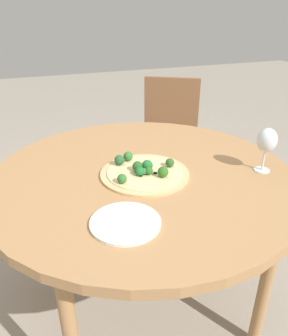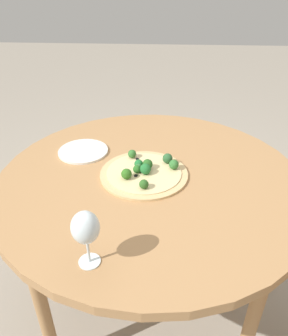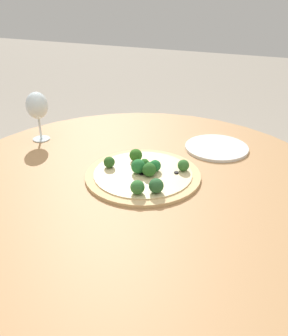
% 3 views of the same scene
% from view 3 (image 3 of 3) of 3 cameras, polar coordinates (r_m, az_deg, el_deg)
% --- Properties ---
extents(dining_table, '(1.22, 1.22, 0.73)m').
position_cam_3_polar(dining_table, '(1.15, -0.68, -4.55)').
color(dining_table, '#A87A4C').
rests_on(dining_table, ground_plane).
extents(pizza, '(0.35, 0.35, 0.06)m').
position_cam_3_polar(pizza, '(1.13, 0.04, -0.82)').
color(pizza, tan).
rests_on(pizza, dining_table).
extents(wine_glass, '(0.08, 0.08, 0.18)m').
position_cam_3_polar(wine_glass, '(1.41, -15.99, 9.00)').
color(wine_glass, silver).
rests_on(wine_glass, dining_table).
extents(plate_near, '(0.22, 0.22, 0.01)m').
position_cam_3_polar(plate_near, '(1.34, 11.00, 3.07)').
color(plate_near, silver).
rests_on(plate_near, dining_table).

